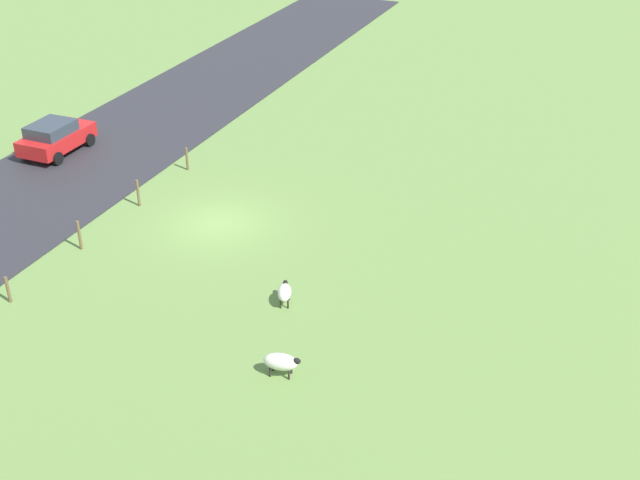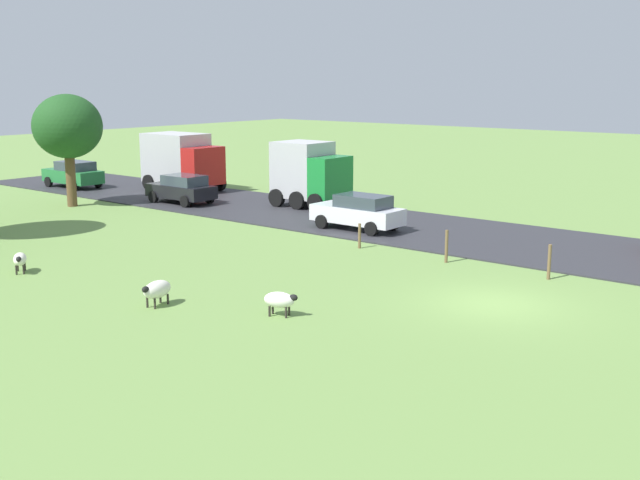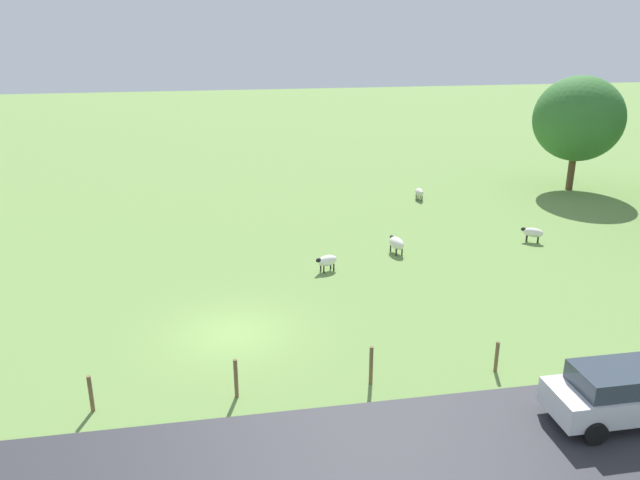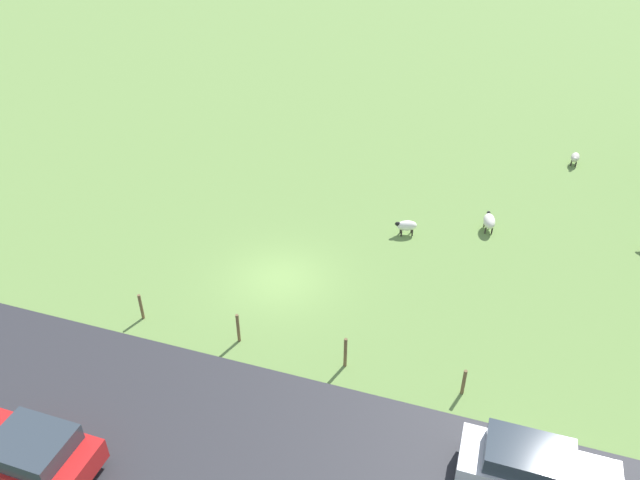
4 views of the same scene
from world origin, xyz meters
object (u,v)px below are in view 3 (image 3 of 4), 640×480
sheep_1 (419,192)px  sheep_3 (396,243)px  sheep_2 (533,233)px  tree_3 (578,119)px  sheep_0 (327,261)px  car_1 (624,393)px

sheep_1 → sheep_3: (8.80, -4.11, 0.06)m
sheep_1 → sheep_2: 8.98m
sheep_3 → tree_3: 17.79m
sheep_0 → sheep_3: size_ratio=0.88×
sheep_1 → sheep_0: bearing=-36.8°
sheep_1 → tree_3: (-0.60, 10.44, 4.14)m
sheep_2 → car_1: 14.96m
sheep_0 → tree_3: (-10.99, 18.21, 4.11)m
sheep_0 → sheep_2: size_ratio=1.03×
tree_3 → sheep_1: bearing=-86.7°
tree_3 → car_1: bearing=-27.7°
sheep_2 → sheep_3: bearing=-87.1°
sheep_0 → car_1: 13.62m
sheep_0 → tree_3: tree_3 is taller
sheep_0 → sheep_3: (-1.59, 3.67, 0.03)m
sheep_3 → car_1: car_1 is taller
sheep_2 → tree_3: (-9.04, 7.38, 4.10)m
car_1 → sheep_3: bearing=-170.3°
sheep_0 → sheep_2: bearing=100.2°
tree_3 → car_1: size_ratio=1.68×
tree_3 → sheep_0: bearing=-58.9°
sheep_0 → tree_3: size_ratio=0.15×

